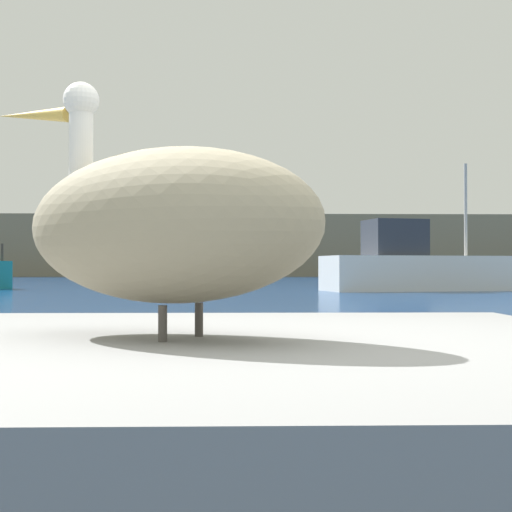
{
  "coord_description": "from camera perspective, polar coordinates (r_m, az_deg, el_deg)",
  "views": [
    {
      "loc": [
        -0.23,
        -2.37,
        0.88
      ],
      "look_at": [
        0.31,
        19.14,
        1.22
      ],
      "focal_mm": 50.52,
      "sensor_mm": 36.0,
      "label": 1
    }
  ],
  "objects": [
    {
      "name": "hillside_backdrop",
      "position": [
        75.04,
        -1.25,
        0.69
      ],
      "size": [
        140.0,
        14.86,
        5.92
      ],
      "primitive_type": "cube",
      "color": "#7F755B",
      "rests_on": "ground"
    },
    {
      "name": "pier_dock",
      "position": [
        2.59,
        -7.02,
        -13.45
      ],
      "size": [
        3.28,
        2.79,
        0.63
      ],
      "primitive_type": "cube",
      "color": "gray",
      "rests_on": "ground"
    },
    {
      "name": "pelican",
      "position": [
        2.54,
        -7.13,
        2.54
      ],
      "size": [
        1.42,
        1.13,
        0.95
      ],
      "rotation": [
        0.0,
        0.0,
        2.59
      ],
      "color": "gray",
      "rests_on": "pier_dock"
    },
    {
      "name": "fishing_boat_white",
      "position": [
        27.57,
        12.26,
        -0.85
      ],
      "size": [
        7.25,
        3.7,
        4.85
      ],
      "rotation": [
        0.0,
        0.0,
        0.21
      ],
      "color": "white",
      "rests_on": "ground"
    }
  ]
}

